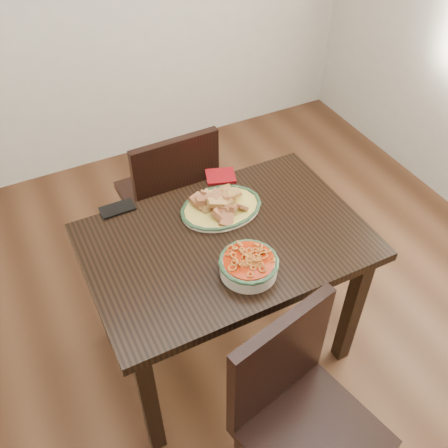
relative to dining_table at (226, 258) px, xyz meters
name	(u,v)px	position (x,y,z in m)	size (l,w,h in m)	color
floor	(229,341)	(0.03, 0.02, -0.64)	(3.50, 3.50, 0.00)	#3C2213
dining_table	(226,258)	(0.00, 0.00, 0.00)	(1.09, 0.73, 0.75)	black
chair_far	(171,194)	(0.00, 0.62, -0.14)	(0.43, 0.43, 0.89)	black
chair_near	(297,409)	(-0.04, -0.62, -0.14)	(0.50, 0.50, 0.89)	black
fish_plate	(221,202)	(0.06, 0.16, 0.16)	(0.34, 0.26, 0.11)	white
noodle_bowl	(249,264)	(-0.01, -0.19, 0.16)	(0.22, 0.22, 0.08)	beige
smartphone	(117,209)	(-0.33, 0.35, 0.12)	(0.14, 0.07, 0.01)	black
napkin	(221,176)	(0.15, 0.35, 0.12)	(0.13, 0.11, 0.01)	maroon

